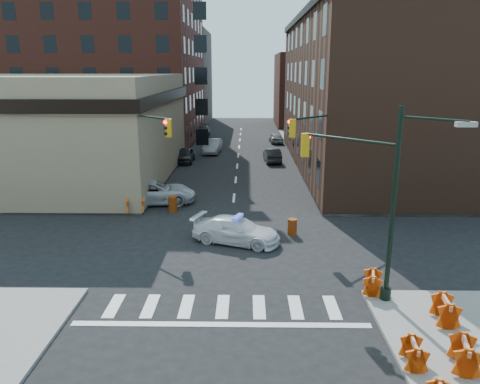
{
  "coord_description": "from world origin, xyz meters",
  "views": [
    {
      "loc": [
        0.97,
        -24.2,
        9.49
      ],
      "look_at": [
        0.56,
        3.44,
        2.2
      ],
      "focal_mm": 35.0,
      "sensor_mm": 36.0,
      "label": 1
    }
  ],
  "objects_px": {
    "parked_car_enear": "(272,155)",
    "barrel_road": "(292,227)",
    "pedestrian_b": "(98,190)",
    "police_car": "(236,230)",
    "barricade_nw_a": "(135,205)",
    "pedestrian_a": "(135,193)",
    "barricade_se_a": "(373,283)",
    "parked_car_wfar": "(213,146)",
    "barrel_bank": "(173,204)",
    "parked_car_wnear": "(185,155)",
    "pickup": "(153,192)"
  },
  "relations": [
    {
      "from": "parked_car_wnear",
      "to": "pedestrian_a",
      "type": "bearing_deg",
      "value": -94.77
    },
    {
      "from": "parked_car_wnear",
      "to": "pedestrian_a",
      "type": "relative_size",
      "value": 2.54
    },
    {
      "from": "barrel_bank",
      "to": "parked_car_enear",
      "type": "bearing_deg",
      "value": 66.67
    },
    {
      "from": "barrel_bank",
      "to": "barricade_se_a",
      "type": "relative_size",
      "value": 0.91
    },
    {
      "from": "pickup",
      "to": "parked_car_wnear",
      "type": "distance_m",
      "value": 15.47
    },
    {
      "from": "police_car",
      "to": "barricade_nw_a",
      "type": "distance_m",
      "value": 8.59
    },
    {
      "from": "parked_car_enear",
      "to": "parked_car_wnear",
      "type": "bearing_deg",
      "value": -2.59
    },
    {
      "from": "parked_car_wfar",
      "to": "parked_car_enear",
      "type": "relative_size",
      "value": 1.12
    },
    {
      "from": "barricade_nw_a",
      "to": "pedestrian_a",
      "type": "bearing_deg",
      "value": 88.56
    },
    {
      "from": "parked_car_enear",
      "to": "barricade_se_a",
      "type": "bearing_deg",
      "value": 90.85
    },
    {
      "from": "pedestrian_b",
      "to": "pedestrian_a",
      "type": "bearing_deg",
      "value": -10.59
    },
    {
      "from": "pedestrian_a",
      "to": "barrel_road",
      "type": "height_order",
      "value": "pedestrian_a"
    },
    {
      "from": "pickup",
      "to": "parked_car_wnear",
      "type": "height_order",
      "value": "pickup"
    },
    {
      "from": "police_car",
      "to": "pedestrian_b",
      "type": "relative_size",
      "value": 2.52
    },
    {
      "from": "parked_car_enear",
      "to": "barrel_road",
      "type": "height_order",
      "value": "parked_car_enear"
    },
    {
      "from": "parked_car_enear",
      "to": "pedestrian_b",
      "type": "distance_m",
      "value": 21.02
    },
    {
      "from": "pedestrian_a",
      "to": "barricade_se_a",
      "type": "distance_m",
      "value": 18.7
    },
    {
      "from": "barrel_road",
      "to": "barrel_bank",
      "type": "xyz_separation_m",
      "value": [
        -7.74,
        4.44,
        0.06
      ]
    },
    {
      "from": "pedestrian_b",
      "to": "barrel_bank",
      "type": "relative_size",
      "value": 1.83
    },
    {
      "from": "parked_car_enear",
      "to": "pedestrian_a",
      "type": "bearing_deg",
      "value": 53.47
    },
    {
      "from": "pedestrian_a",
      "to": "barricade_se_a",
      "type": "bearing_deg",
      "value": -25.94
    },
    {
      "from": "police_car",
      "to": "pedestrian_a",
      "type": "height_order",
      "value": "pedestrian_a"
    },
    {
      "from": "pedestrian_b",
      "to": "barrel_road",
      "type": "bearing_deg",
      "value": -25.32
    },
    {
      "from": "barricade_nw_a",
      "to": "parked_car_enear",
      "type": "bearing_deg",
      "value": 47.59
    },
    {
      "from": "pickup",
      "to": "pedestrian_b",
      "type": "relative_size",
      "value": 3.07
    },
    {
      "from": "pickup",
      "to": "parked_car_wnear",
      "type": "bearing_deg",
      "value": -9.92
    },
    {
      "from": "pedestrian_a",
      "to": "barricade_nw_a",
      "type": "relative_size",
      "value": 1.28
    },
    {
      "from": "barricade_se_a",
      "to": "barrel_road",
      "type": "bearing_deg",
      "value": 34.22
    },
    {
      "from": "parked_car_wnear",
      "to": "barricade_se_a",
      "type": "height_order",
      "value": "parked_car_wnear"
    },
    {
      "from": "parked_car_enear",
      "to": "pedestrian_a",
      "type": "distance_m",
      "value": 19.79
    },
    {
      "from": "barrel_road",
      "to": "barricade_se_a",
      "type": "distance_m",
      "value": 8.1
    },
    {
      "from": "barrel_bank",
      "to": "police_car",
      "type": "bearing_deg",
      "value": -52.41
    },
    {
      "from": "pickup",
      "to": "barrel_bank",
      "type": "bearing_deg",
      "value": -149.09
    },
    {
      "from": "parked_car_wfar",
      "to": "barrel_road",
      "type": "xyz_separation_m",
      "value": [
        6.68,
        -27.66,
        -0.33
      ]
    },
    {
      "from": "pedestrian_b",
      "to": "barricade_se_a",
      "type": "relative_size",
      "value": 1.66
    },
    {
      "from": "parked_car_wfar",
      "to": "barrel_road",
      "type": "bearing_deg",
      "value": -72.44
    },
    {
      "from": "police_car",
      "to": "barricade_se_a",
      "type": "distance_m",
      "value": 8.69
    },
    {
      "from": "parked_car_wfar",
      "to": "barrel_bank",
      "type": "xyz_separation_m",
      "value": [
        -1.06,
        -23.21,
        -0.27
      ]
    },
    {
      "from": "pedestrian_a",
      "to": "pickup",
      "type": "bearing_deg",
      "value": 61.46
    },
    {
      "from": "police_car",
      "to": "barrel_bank",
      "type": "distance_m",
      "value": 7.32
    },
    {
      "from": "pickup",
      "to": "pedestrian_a",
      "type": "distance_m",
      "value": 1.48
    },
    {
      "from": "parked_car_enear",
      "to": "barricade_nw_a",
      "type": "height_order",
      "value": "parked_car_enear"
    },
    {
      "from": "pickup",
      "to": "pedestrian_a",
      "type": "relative_size",
      "value": 3.52
    },
    {
      "from": "parked_car_enear",
      "to": "pedestrian_b",
      "type": "relative_size",
      "value": 2.21
    },
    {
      "from": "barricade_nw_a",
      "to": "parked_car_wnear",
      "type": "bearing_deg",
      "value": 73.12
    },
    {
      "from": "pickup",
      "to": "parked_car_wfar",
      "type": "relative_size",
      "value": 1.24
    },
    {
      "from": "parked_car_wfar",
      "to": "pedestrian_b",
      "type": "xyz_separation_m",
      "value": [
        -6.62,
        -21.67,
        0.33
      ]
    },
    {
      "from": "police_car",
      "to": "barricade_se_a",
      "type": "xyz_separation_m",
      "value": [
        6.01,
        -6.28,
        -0.13
      ]
    },
    {
      "from": "parked_car_wnear",
      "to": "parked_car_enear",
      "type": "bearing_deg",
      "value": 1.89
    },
    {
      "from": "police_car",
      "to": "barrel_bank",
      "type": "relative_size",
      "value": 4.62
    }
  ]
}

